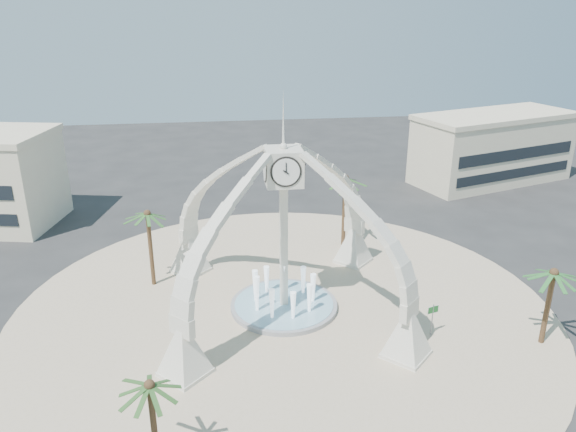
{
  "coord_description": "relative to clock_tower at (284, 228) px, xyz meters",
  "views": [
    {
      "loc": [
        -4.68,
        -36.5,
        21.72
      ],
      "look_at": [
        0.58,
        2.0,
        6.64
      ],
      "focal_mm": 35.0,
      "sensor_mm": 36.0,
      "label": 1
    }
  ],
  "objects": [
    {
      "name": "fountain",
      "position": [
        0.0,
        0.0,
        -6.2
      ],
      "size": [
        8.0,
        8.0,
        3.62
      ],
      "color": "#9B9B9D",
      "rests_on": "ground"
    },
    {
      "name": "ground",
      "position": [
        0.0,
        0.0,
        -6.49
      ],
      "size": [
        140.0,
        140.0,
        0.0
      ],
      "primitive_type": "plane",
      "color": "#282828",
      "rests_on": "ground"
    },
    {
      "name": "plaza",
      "position": [
        0.0,
        0.0,
        -6.46
      ],
      "size": [
        40.0,
        40.0,
        0.06
      ],
      "primitive_type": "cylinder",
      "color": "#C1AA8F",
      "rests_on": "ground"
    },
    {
      "name": "palm_south",
      "position": [
        -8.17,
        -14.36,
        -1.62
      ],
      "size": [
        4.11,
        4.11,
        5.57
      ],
      "rotation": [
        0.0,
        0.0,
        0.28
      ],
      "color": "brown",
      "rests_on": "ground"
    },
    {
      "name": "building_ne",
      "position": [
        30.0,
        28.0,
        -2.18
      ],
      "size": [
        21.87,
        14.17,
        8.6
      ],
      "rotation": [
        0.0,
        0.0,
        0.31
      ],
      "color": "beige",
      "rests_on": "ground"
    },
    {
      "name": "street_sign",
      "position": [
        9.57,
        -5.0,
        -4.76
      ],
      "size": [
        0.86,
        0.28,
        2.43
      ],
      "rotation": [
        0.0,
        0.0,
        0.3
      ],
      "color": "slate",
      "rests_on": "ground"
    },
    {
      "name": "palm_west",
      "position": [
        -10.0,
        5.13,
        -0.4
      ],
      "size": [
        3.53,
        3.53,
        6.87
      ],
      "rotation": [
        0.0,
        0.0,
        0.0
      ],
      "color": "brown",
      "rests_on": "ground"
    },
    {
      "name": "clock_tower",
      "position": [
        0.0,
        0.0,
        0.0
      ],
      "size": [
        17.94,
        17.94,
        16.3
      ],
      "color": "silver",
      "rests_on": "ground"
    },
    {
      "name": "palm_north",
      "position": [
        7.02,
        10.76,
        -0.0
      ],
      "size": [
        4.76,
        4.76,
        7.37
      ],
      "rotation": [
        0.0,
        0.0,
        0.17
      ],
      "color": "brown",
      "rests_on": "ground"
    },
    {
      "name": "palm_east",
      "position": [
        16.64,
        -6.86,
        -1.27
      ],
      "size": [
        4.68,
        4.68,
        6.0
      ],
      "rotation": [
        0.0,
        0.0,
        0.3
      ],
      "color": "brown",
      "rests_on": "ground"
    }
  ]
}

